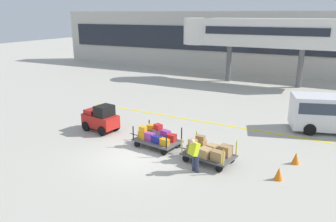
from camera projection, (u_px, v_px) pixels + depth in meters
ground_plane at (135, 157)px, 15.86m from camera, size 120.00×120.00×0.00m
apron_lead_line at (209, 123)px, 20.79m from camera, size 18.18×0.92×0.01m
terminal_building at (258, 43)px, 37.11m from camera, size 52.38×2.51×6.83m
jet_bridge at (248, 33)px, 31.51m from camera, size 14.34×3.00×6.15m
baggage_tug at (101, 118)px, 19.15m from camera, size 2.25×1.53×1.58m
baggage_cart_lead at (157, 137)px, 16.90m from camera, size 3.08×1.76×1.10m
baggage_cart_middle at (209, 151)px, 15.13m from camera, size 3.08×1.76×1.10m
baggage_handler at (194, 153)px, 14.11m from camera, size 0.54×0.55×1.56m
shuttle_van at (336, 111)px, 18.91m from camera, size 5.14×3.17×2.10m
safety_cone_near at (279, 174)px, 13.61m from camera, size 0.36×0.36×0.55m
safety_cone_far at (296, 158)px, 15.06m from camera, size 0.36×0.36×0.55m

